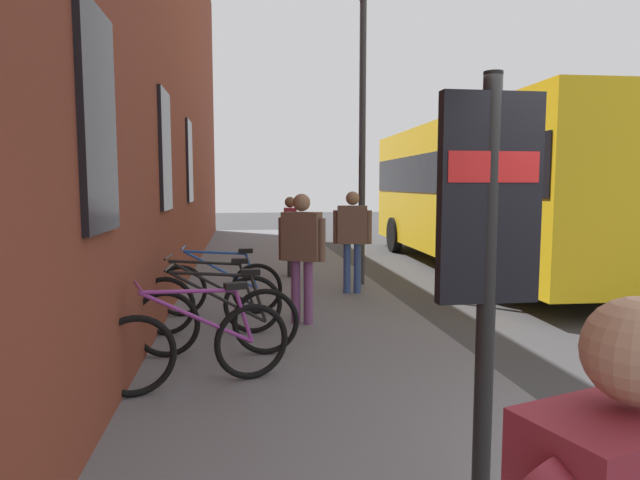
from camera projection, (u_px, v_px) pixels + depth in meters
name	position (u px, v px, depth m)	size (l,w,h in m)	color
ground	(462.00, 307.00, 8.73)	(60.00, 60.00, 0.00)	#38383A
sidewalk_pavement	(281.00, 285.00, 10.31)	(24.00, 3.50, 0.12)	slate
station_facade	(170.00, 56.00, 10.56)	(22.00, 0.65, 8.84)	brown
bicycle_mid_rack	(197.00, 345.00, 4.91)	(0.66, 1.71, 0.97)	black
bicycle_end_of_row	(217.00, 320.00, 5.82)	(0.48, 1.77, 0.97)	black
bicycle_under_window	(210.00, 303.00, 6.67)	(0.48, 1.77, 0.97)	black
bicycle_by_door	(220.00, 288.00, 7.66)	(0.48, 1.77, 0.97)	black
transit_info_sign	(489.00, 228.00, 2.88)	(0.10, 0.55, 2.40)	black
city_bus	(483.00, 186.00, 12.48)	(10.57, 2.88, 3.35)	yellow
pedestrian_crossing_street	(302.00, 245.00, 7.13)	(0.44, 0.59, 1.71)	#723F72
pedestrian_near_bus	(352.00, 231.00, 9.15)	(0.35, 0.64, 1.71)	#334C8C
pedestrian_by_facade	(290.00, 228.00, 10.85)	(0.60, 0.24, 1.58)	#26262D
street_lamp	(362.00, 111.00, 9.79)	(0.28, 0.28, 5.30)	#333338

